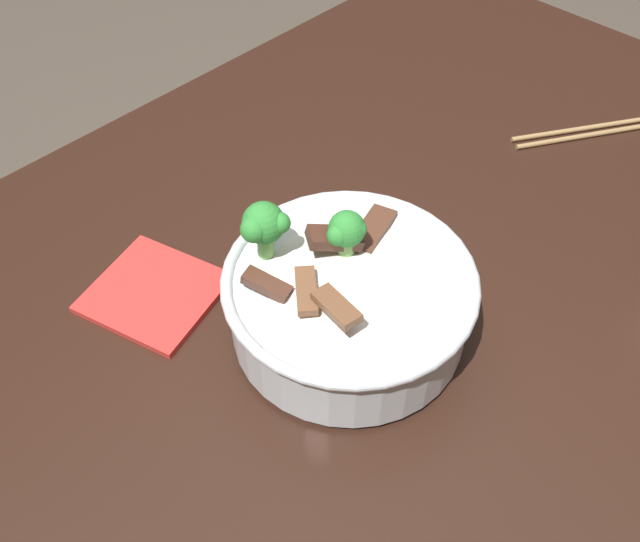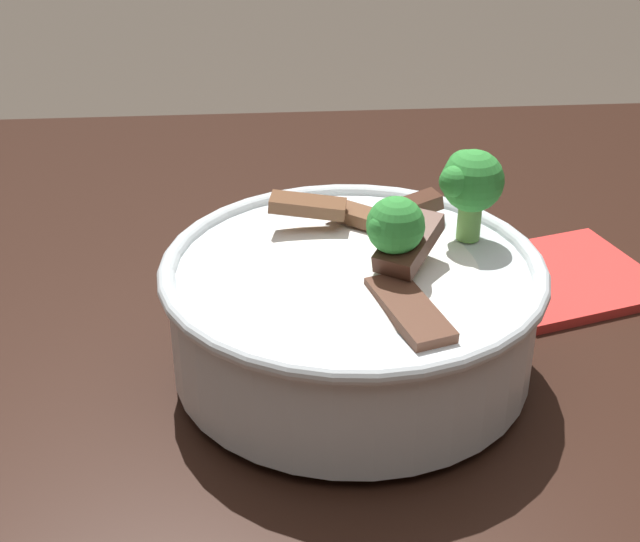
% 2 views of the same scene
% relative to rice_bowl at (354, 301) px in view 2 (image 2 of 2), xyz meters
% --- Properties ---
extents(rice_bowl, '(0.25, 0.25, 0.15)m').
position_rel_rice_bowl_xyz_m(rice_bowl, '(0.00, 0.00, 0.00)').
color(rice_bowl, silver).
rests_on(rice_bowl, dining_table).
extents(folded_napkin, '(0.16, 0.16, 0.01)m').
position_rel_rice_bowl_xyz_m(folded_napkin, '(0.11, -0.18, -0.05)').
color(folded_napkin, red).
rests_on(folded_napkin, dining_table).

